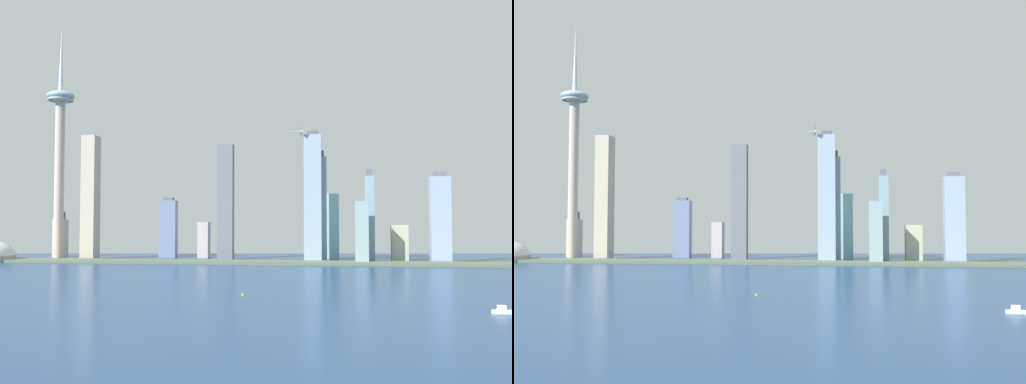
# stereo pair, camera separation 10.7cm
# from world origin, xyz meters

# --- Properties ---
(waterfront_pier) EXTENTS (826.91, 50.91, 3.41)m
(waterfront_pier) POSITION_xyz_m (0.00, 537.50, 1.71)
(waterfront_pier) COLOR #596851
(waterfront_pier) RESTS_ON ground
(observation_tower) EXTENTS (39.65, 39.65, 339.60)m
(observation_tower) POSITION_xyz_m (-247.58, 569.96, 171.81)
(observation_tower) COLOR #BFAA9B
(observation_tower) RESTS_ON ground
(skyscraper_0) EXTENTS (27.06, 18.28, 95.62)m
(skyscraper_0) POSITION_xyz_m (137.00, 646.81, 47.81)
(skyscraper_0) COLOR #94C6C2
(skyscraper_0) RESTS_ON ground
(skyscraper_1) EXTENTS (21.80, 25.05, 49.98)m
(skyscraper_1) POSITION_xyz_m (233.07, 609.97, 24.99)
(skyscraper_1) COLOR #BABB94
(skyscraper_1) RESTS_ON ground
(skyscraper_2) EXTENTS (20.42, 24.07, 179.75)m
(skyscraper_2) POSITION_xyz_m (-208.50, 589.31, 89.87)
(skyscraper_2) COLOR #BEB197
(skyscraper_2) RESTS_ON ground
(skyscraper_3) EXTENTS (12.80, 12.93, 126.97)m
(skyscraper_3) POSITION_xyz_m (191.97, 594.32, 60.53)
(skyscraper_3) COLOR #83A1AE
(skyscraper_3) RESTS_ON ground
(skyscraper_4) EXTENTS (13.77, 26.84, 70.20)m
(skyscraper_4) POSITION_xyz_m (-279.24, 640.87, 31.53)
(skyscraper_4) COLOR beige
(skyscraper_4) RESTS_ON ground
(skyscraper_5) EXTENTS (26.05, 16.28, 120.00)m
(skyscraper_5) POSITION_xyz_m (281.92, 573.15, 58.08)
(skyscraper_5) COLOR #98ABD0
(skyscraper_5) RESTS_ON ground
(skyscraper_6) EXTENTS (17.11, 26.27, 81.36)m
(skyscraper_6) POSITION_xyz_m (178.95, 555.58, 40.68)
(skyscraper_6) COLOR #91A9AD
(skyscraper_6) RESTS_ON ground
(skyscraper_7) EXTENTS (22.52, 14.72, 166.22)m
(skyscraper_7) POSITION_xyz_m (-12.14, 610.56, 83.11)
(skyscraper_7) COLOR slate
(skyscraper_7) RESTS_ON ground
(skyscraper_8) EXTENTS (23.43, 26.07, 177.48)m
(skyscraper_8) POSITION_xyz_m (115.15, 573.46, 86.99)
(skyscraper_8) COLOR #96ABBD
(skyscraper_8) RESTS_ON ground
(skyscraper_9) EXTENTS (18.66, 18.17, 154.69)m
(skyscraper_9) POSITION_xyz_m (123.91, 605.67, 74.55)
(skyscraper_9) COLOR #99ABC2
(skyscraper_9) RESTS_ON ground
(skyscraper_10) EXTENTS (16.33, 18.17, 53.85)m
(skyscraper_10) POSITION_xyz_m (-52.73, 648.78, 26.92)
(skyscraper_10) COLOR #BFADA7
(skyscraper_10) RESTS_ON ground
(skyscraper_11) EXTENTS (25.67, 15.85, 91.11)m
(skyscraper_11) POSITION_xyz_m (-107.40, 645.14, 44.17)
(skyscraper_11) COLOR slate
(skyscraper_11) RESTS_ON ground
(boat_2) EXTENTS (11.40, 5.14, 5.11)m
(boat_2) POSITION_xyz_m (242.80, 148.86, 1.85)
(boat_2) COLOR white
(boat_2) RESTS_ON ground
(channel_buoy_0) EXTENTS (1.83, 1.83, 1.60)m
(channel_buoy_0) POSITION_xyz_m (75.69, 214.31, 0.80)
(channel_buoy_0) COLOR yellow
(channel_buoy_0) RESTS_ON ground
(airplane) EXTENTS (30.38, 30.93, 7.79)m
(airplane) POSITION_xyz_m (99.74, 567.46, 175.57)
(airplane) COLOR silver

